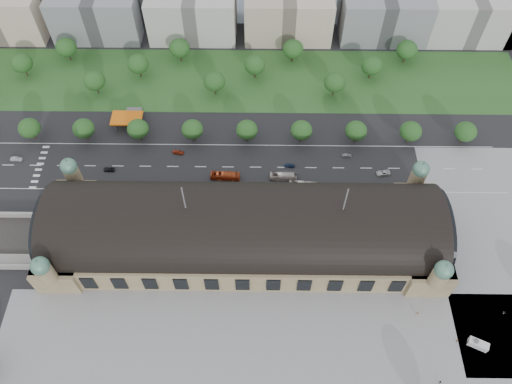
{
  "coord_description": "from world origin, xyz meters",
  "views": [
    {
      "loc": [
        5.61,
        -95.13,
        171.01
      ],
      "look_at": [
        4.43,
        15.03,
        14.0
      ],
      "focal_mm": 35.0,
      "sensor_mm": 36.0,
      "label": 1
    }
  ],
  "objects_px": {
    "parked_car_6": "(152,196)",
    "pedestrian_2": "(504,313)",
    "parked_car_3": "(90,197)",
    "pedestrian_0": "(417,314)",
    "traffic_car_4": "(289,165)",
    "van_east": "(477,344)",
    "pedestrian_1": "(457,341)",
    "parked_car_0": "(88,189)",
    "parked_car_2": "(76,195)",
    "parked_car_5": "(167,198)",
    "traffic_car_2": "(109,169)",
    "bus_east": "(304,186)",
    "bus_west": "(225,176)",
    "parked_car_4": "(158,198)",
    "traffic_car_3": "(178,152)",
    "pedestrian_4": "(440,382)",
    "parked_car_1": "(104,195)",
    "traffic_car_1": "(16,159)",
    "traffic_car_6": "(383,173)",
    "advertising_column": "(475,342)",
    "traffic_car_5": "(347,156)",
    "petrol_station": "(131,116)",
    "bus_mid": "(283,176)"
  },
  "relations": [
    {
      "from": "traffic_car_2",
      "to": "bus_east",
      "type": "height_order",
      "value": "bus_east"
    },
    {
      "from": "traffic_car_3",
      "to": "bus_west",
      "type": "xyz_separation_m",
      "value": [
        21.4,
        -13.62,
        1.03
      ]
    },
    {
      "from": "traffic_car_3",
      "to": "parked_car_0",
      "type": "xyz_separation_m",
      "value": [
        -36.0,
        -20.45,
        0.04
      ]
    },
    {
      "from": "parked_car_1",
      "to": "parked_car_4",
      "type": "height_order",
      "value": "parked_car_4"
    },
    {
      "from": "petrol_station",
      "to": "bus_mid",
      "type": "distance_m",
      "value": 77.31
    },
    {
      "from": "traffic_car_4",
      "to": "traffic_car_5",
      "type": "xyz_separation_m",
      "value": [
        25.49,
        5.84,
        -0.09
      ]
    },
    {
      "from": "parked_car_5",
      "to": "pedestrian_1",
      "type": "relative_size",
      "value": 2.58
    },
    {
      "from": "pedestrian_1",
      "to": "parked_car_0",
      "type": "bearing_deg",
      "value": 81.97
    },
    {
      "from": "traffic_car_5",
      "to": "pedestrian_2",
      "type": "bearing_deg",
      "value": -147.09
    },
    {
      "from": "parked_car_0",
      "to": "parked_car_6",
      "type": "relative_size",
      "value": 0.99
    },
    {
      "from": "pedestrian_1",
      "to": "pedestrian_4",
      "type": "bearing_deg",
      "value": 163.84
    },
    {
      "from": "parked_car_2",
      "to": "parked_car_5",
      "type": "height_order",
      "value": "parked_car_2"
    },
    {
      "from": "parked_car_2",
      "to": "parked_car_4",
      "type": "distance_m",
      "value": 34.5
    },
    {
      "from": "traffic_car_6",
      "to": "van_east",
      "type": "distance_m",
      "value": 77.03
    },
    {
      "from": "parked_car_3",
      "to": "advertising_column",
      "type": "bearing_deg",
      "value": 30.24
    },
    {
      "from": "traffic_car_3",
      "to": "parked_car_0",
      "type": "relative_size",
      "value": 1.07
    },
    {
      "from": "pedestrian_1",
      "to": "traffic_car_6",
      "type": "bearing_deg",
      "value": 28.12
    },
    {
      "from": "parked_car_2",
      "to": "bus_west",
      "type": "height_order",
      "value": "bus_west"
    },
    {
      "from": "parked_car_6",
      "to": "pedestrian_2",
      "type": "height_order",
      "value": "pedestrian_2"
    },
    {
      "from": "petrol_station",
      "to": "advertising_column",
      "type": "bearing_deg",
      "value": -37.77
    },
    {
      "from": "bus_east",
      "to": "pedestrian_1",
      "type": "bearing_deg",
      "value": -136.75
    },
    {
      "from": "bus_east",
      "to": "traffic_car_5",
      "type": "bearing_deg",
      "value": -43.23
    },
    {
      "from": "traffic_car_3",
      "to": "traffic_car_5",
      "type": "relative_size",
      "value": 1.19
    },
    {
      "from": "advertising_column",
      "to": "parked_car_2",
      "type": "bearing_deg",
      "value": 158.17
    },
    {
      "from": "traffic_car_4",
      "to": "bus_east",
      "type": "relative_size",
      "value": 0.35
    },
    {
      "from": "traffic_car_1",
      "to": "pedestrian_0",
      "type": "height_order",
      "value": "pedestrian_0"
    },
    {
      "from": "parked_car_6",
      "to": "pedestrian_4",
      "type": "height_order",
      "value": "pedestrian_4"
    },
    {
      "from": "parked_car_1",
      "to": "traffic_car_1",
      "type": "bearing_deg",
      "value": -152.94
    },
    {
      "from": "traffic_car_6",
      "to": "parked_car_0",
      "type": "relative_size",
      "value": 1.29
    },
    {
      "from": "bus_west",
      "to": "pedestrian_1",
      "type": "relative_size",
      "value": 6.32
    },
    {
      "from": "parked_car_0",
      "to": "traffic_car_4",
      "type": "bearing_deg",
      "value": 68.16
    },
    {
      "from": "parked_car_3",
      "to": "pedestrian_0",
      "type": "bearing_deg",
      "value": 31.4
    },
    {
      "from": "bus_west",
      "to": "pedestrian_2",
      "type": "relative_size",
      "value": 6.55
    },
    {
      "from": "parked_car_3",
      "to": "parked_car_5",
      "type": "relative_size",
      "value": 0.93
    },
    {
      "from": "traffic_car_2",
      "to": "parked_car_0",
      "type": "bearing_deg",
      "value": -32.08
    },
    {
      "from": "traffic_car_6",
      "to": "parked_car_3",
      "type": "xyz_separation_m",
      "value": [
        -123.52,
        -13.91,
        -0.01
      ]
    },
    {
      "from": "traffic_car_2",
      "to": "parked_car_6",
      "type": "distance_m",
      "value": 24.6
    },
    {
      "from": "pedestrian_2",
      "to": "pedestrian_4",
      "type": "height_order",
      "value": "pedestrian_2"
    },
    {
      "from": "pedestrian_2",
      "to": "traffic_car_5",
      "type": "bearing_deg",
      "value": 35.11
    },
    {
      "from": "parked_car_1",
      "to": "van_east",
      "type": "relative_size",
      "value": 0.72
    },
    {
      "from": "traffic_car_5",
      "to": "parked_car_3",
      "type": "relative_size",
      "value": 0.86
    },
    {
      "from": "parked_car_4",
      "to": "advertising_column",
      "type": "height_order",
      "value": "advertising_column"
    },
    {
      "from": "parked_car_3",
      "to": "van_east",
      "type": "xyz_separation_m",
      "value": [
        145.48,
        -59.92,
        0.56
      ]
    },
    {
      "from": "traffic_car_4",
      "to": "parked_car_5",
      "type": "relative_size",
      "value": 0.89
    },
    {
      "from": "traffic_car_4",
      "to": "van_east",
      "type": "height_order",
      "value": "van_east"
    },
    {
      "from": "advertising_column",
      "to": "pedestrian_2",
      "type": "distance_m",
      "value": 17.32
    },
    {
      "from": "parked_car_6",
      "to": "traffic_car_5",
      "type": "bearing_deg",
      "value": 70.12
    },
    {
      "from": "traffic_car_6",
      "to": "parked_car_2",
      "type": "height_order",
      "value": "traffic_car_6"
    },
    {
      "from": "traffic_car_4",
      "to": "bus_mid",
      "type": "bearing_deg",
      "value": -16.77
    },
    {
      "from": "parked_car_0",
      "to": "pedestrian_1",
      "type": "bearing_deg",
      "value": 35.05
    }
  ]
}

